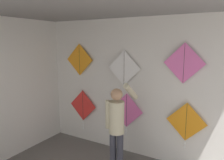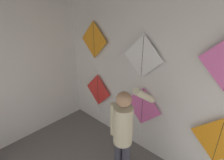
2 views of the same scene
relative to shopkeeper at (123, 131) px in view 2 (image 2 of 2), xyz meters
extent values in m
cube|color=silver|center=(-0.19, 0.82, 0.47)|extent=(4.65, 0.06, 2.80)
cylinder|color=#383842|center=(-0.07, -0.02, -0.55)|extent=(0.12, 0.12, 0.76)
cylinder|color=beige|center=(0.00, -0.01, 0.11)|extent=(0.27, 0.27, 0.57)
sphere|color=tan|center=(0.00, -0.01, 0.52)|extent=(0.21, 0.21, 0.21)
cylinder|color=beige|center=(-0.16, -0.03, 0.14)|extent=(0.09, 0.09, 0.50)
cylinder|color=beige|center=(0.16, 0.21, 0.54)|extent=(0.09, 0.47, 0.37)
cube|color=red|center=(-1.31, 0.73, -0.07)|extent=(0.72, 0.01, 0.72)
cylinder|color=black|center=(-1.31, 0.73, -0.07)|extent=(0.01, 0.01, 0.68)
sphere|color=white|center=(-1.31, 0.72, -0.47)|extent=(0.04, 0.04, 0.04)
sphere|color=white|center=(-1.31, 0.72, -0.54)|extent=(0.04, 0.04, 0.04)
sphere|color=white|center=(-1.31, 0.72, -0.61)|extent=(0.04, 0.04, 0.04)
cube|color=pink|center=(-0.17, 0.73, 0.00)|extent=(0.72, 0.01, 0.72)
cylinder|color=black|center=(-0.17, 0.73, 0.00)|extent=(0.01, 0.01, 0.68)
sphere|color=white|center=(-0.17, 0.72, -0.41)|extent=(0.04, 0.04, 0.04)
sphere|color=white|center=(-0.17, 0.72, -0.48)|extent=(0.04, 0.04, 0.04)
sphere|color=white|center=(-0.17, 0.72, -0.55)|extent=(0.04, 0.04, 0.04)
cube|color=orange|center=(1.02, 0.73, -0.02)|extent=(0.72, 0.01, 0.72)
cylinder|color=black|center=(1.02, 0.73, -0.02)|extent=(0.01, 0.01, 0.68)
cube|color=orange|center=(-1.37, 0.73, 1.00)|extent=(0.72, 0.01, 0.72)
cylinder|color=black|center=(-1.37, 0.73, 1.00)|extent=(0.01, 0.01, 0.68)
cube|color=white|center=(-0.24, 0.73, 0.88)|extent=(0.72, 0.01, 0.72)
cylinder|color=black|center=(-0.24, 0.73, 0.88)|extent=(0.01, 0.01, 0.68)
camera|label=1|loc=(1.74, -3.17, 1.40)|focal=35.00mm
camera|label=2|loc=(1.21, -1.55, 1.62)|focal=28.00mm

